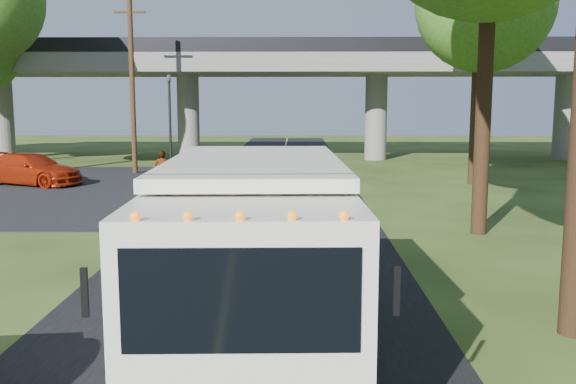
{
  "coord_description": "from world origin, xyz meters",
  "views": [
    {
      "loc": [
        0.97,
        -9.19,
        3.83
      ],
      "look_at": [
        0.75,
        6.25,
        1.6
      ],
      "focal_mm": 40.0,
      "sensor_mm": 36.0,
      "label": 1
    }
  ],
  "objects_px": {
    "traffic_signal": "(170,111)",
    "step_van": "(254,255)",
    "red_sedan": "(31,169)",
    "pedestrian": "(162,171)",
    "utility_pole": "(132,84)"
  },
  "relations": [
    {
      "from": "utility_pole",
      "to": "step_van",
      "type": "height_order",
      "value": "utility_pole"
    },
    {
      "from": "traffic_signal",
      "to": "pedestrian",
      "type": "xyz_separation_m",
      "value": [
        1.36,
        -8.79,
        -2.32
      ]
    },
    {
      "from": "utility_pole",
      "to": "pedestrian",
      "type": "distance_m",
      "value": 8.25
    },
    {
      "from": "pedestrian",
      "to": "red_sedan",
      "type": "bearing_deg",
      "value": -8.1
    },
    {
      "from": "traffic_signal",
      "to": "step_van",
      "type": "xyz_separation_m",
      "value": [
        6.35,
        -26.19,
        -1.6
      ]
    },
    {
      "from": "traffic_signal",
      "to": "red_sedan",
      "type": "distance_m",
      "value": 8.64
    },
    {
      "from": "utility_pole",
      "to": "red_sedan",
      "type": "height_order",
      "value": "utility_pole"
    },
    {
      "from": "utility_pole",
      "to": "step_van",
      "type": "bearing_deg",
      "value": -72.02
    },
    {
      "from": "step_van",
      "to": "traffic_signal",
      "type": "bearing_deg",
      "value": 101.82
    },
    {
      "from": "traffic_signal",
      "to": "step_van",
      "type": "relative_size",
      "value": 0.73
    },
    {
      "from": "red_sedan",
      "to": "pedestrian",
      "type": "relative_size",
      "value": 2.81
    },
    {
      "from": "step_van",
      "to": "pedestrian",
      "type": "xyz_separation_m",
      "value": [
        -4.99,
        17.4,
        -0.73
      ]
    },
    {
      "from": "step_van",
      "to": "pedestrian",
      "type": "height_order",
      "value": "step_van"
    },
    {
      "from": "traffic_signal",
      "to": "red_sedan",
      "type": "height_order",
      "value": "traffic_signal"
    },
    {
      "from": "red_sedan",
      "to": "pedestrian",
      "type": "distance_m",
      "value": 6.8
    }
  ]
}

